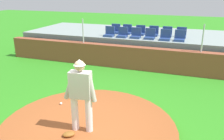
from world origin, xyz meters
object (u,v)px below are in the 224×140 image
object	(u,v)px
stadium_chair_6	(115,30)
stadium_chair_7	(127,31)
stadium_chair_2	(136,35)
stadium_chair_3	(150,36)
stadium_chair_1	(122,34)
stadium_chair_10	(167,33)
pitcher	(81,91)
stadium_chair_4	(165,37)
stadium_chair_11	(181,34)
fielding_glove	(69,134)
baseball	(61,103)
stadium_chair_8	(140,32)
stadium_chair_9	(153,33)
stadium_chair_5	(180,38)
stadium_chair_0	(109,33)

from	to	relation	value
stadium_chair_6	stadium_chair_7	xyz separation A→B (m)	(0.65, 0.01, 0.00)
stadium_chair_2	stadium_chair_3	xyz separation A→B (m)	(0.70, 0.01, 0.00)
stadium_chair_1	stadium_chair_10	bearing A→B (deg)	-156.60
pitcher	stadium_chair_4	distance (m)	6.69
stadium_chair_1	stadium_chair_11	bearing A→B (deg)	-161.56
fielding_glove	stadium_chair_1	size ratio (longest dim) A/B	0.60
pitcher	baseball	distance (m)	1.86
pitcher	stadium_chair_4	xyz separation A→B (m)	(1.13, 6.60, 0.13)
stadium_chair_3	pitcher	bearing A→B (deg)	86.64
stadium_chair_4	stadium_chair_11	bearing A→B (deg)	-125.84
stadium_chair_6	stadium_chair_8	world-z (taller)	same
stadium_chair_3	stadium_chair_9	distance (m)	0.86
baseball	stadium_chair_5	xyz separation A→B (m)	(2.99, 5.65, 1.16)
stadium_chair_6	stadium_chair_9	world-z (taller)	same
pitcher	stadium_chair_9	world-z (taller)	pitcher
baseball	fielding_glove	xyz separation A→B (m)	(1.02, -1.33, 0.02)
stadium_chair_2	baseball	bearing A→B (deg)	80.95
stadium_chair_7	stadium_chair_11	world-z (taller)	same
stadium_chair_2	stadium_chair_7	bearing A→B (deg)	-51.60
stadium_chair_1	stadium_chair_5	xyz separation A→B (m)	(2.76, 0.03, 0.00)
stadium_chair_2	stadium_chair_6	world-z (taller)	same
stadium_chair_9	stadium_chair_5	bearing A→B (deg)	147.50
stadium_chair_0	stadium_chair_8	distance (m)	1.66
stadium_chair_8	stadium_chair_11	world-z (taller)	same
stadium_chair_4	stadium_chair_9	size ratio (longest dim) A/B	1.00
pitcher	stadium_chair_11	distance (m)	7.74
fielding_glove	stadium_chair_10	size ratio (longest dim) A/B	0.60
baseball	stadium_chair_4	world-z (taller)	stadium_chair_4
stadium_chair_7	pitcher	bearing A→B (deg)	97.72
pitcher	fielding_glove	distance (m)	1.08
stadium_chair_4	stadium_chair_6	size ratio (longest dim) A/B	1.00
stadium_chair_2	stadium_chair_9	size ratio (longest dim) A/B	1.00
stadium_chair_8	stadium_chair_11	size ratio (longest dim) A/B	1.00
stadium_chair_0	stadium_chair_4	bearing A→B (deg)	179.88
pitcher	stadium_chair_2	world-z (taller)	pitcher
stadium_chair_1	stadium_chair_11	world-z (taller)	same
stadium_chair_6	stadium_chair_7	distance (m)	0.65
stadium_chair_4	stadium_chair_8	distance (m)	1.67
fielding_glove	stadium_chair_5	size ratio (longest dim) A/B	0.60
pitcher	baseball	world-z (taller)	pitcher
stadium_chair_0	stadium_chair_5	distance (m)	3.46
fielding_glove	stadium_chair_9	size ratio (longest dim) A/B	0.60
stadium_chair_1	stadium_chair_10	world-z (taller)	same
stadium_chair_0	stadium_chair_7	world-z (taller)	same
stadium_chair_2	stadium_chair_11	distance (m)	2.29
pitcher	stadium_chair_8	world-z (taller)	pitcher
baseball	stadium_chair_9	world-z (taller)	stadium_chair_9
stadium_chair_1	stadium_chair_2	size ratio (longest dim) A/B	1.00
stadium_chair_4	stadium_chair_11	xyz separation A→B (m)	(0.67, 0.93, 0.00)
stadium_chair_5	stadium_chair_10	distance (m)	1.11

